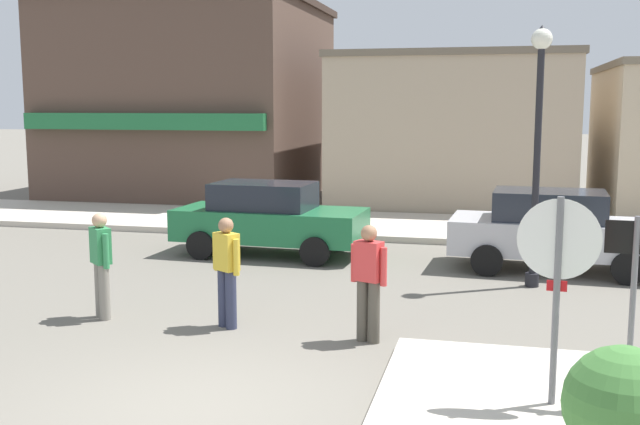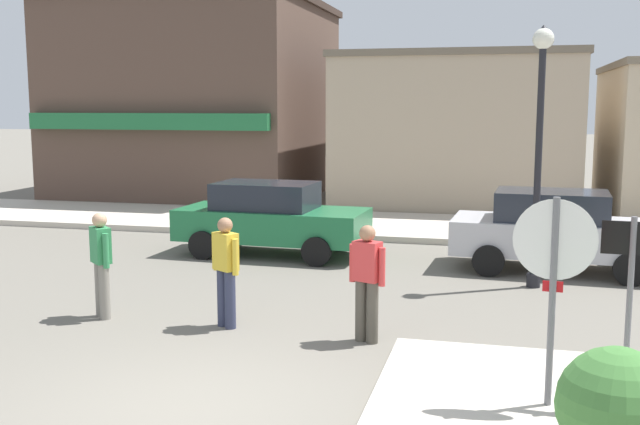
# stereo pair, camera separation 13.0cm
# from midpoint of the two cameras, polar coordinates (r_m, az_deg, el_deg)

# --- Properties ---
(ground_plane) EXTENTS (160.00, 160.00, 0.00)m
(ground_plane) POSITION_cam_midpoint_polar(r_m,az_deg,el_deg) (8.24, -9.83, -14.77)
(ground_plane) COLOR #6B665B
(kerb_far) EXTENTS (80.00, 4.00, 0.15)m
(kerb_far) POSITION_cam_midpoint_polar(r_m,az_deg,el_deg) (19.60, 4.22, -0.99)
(kerb_far) COLOR beige
(kerb_far) RESTS_ON ground
(stop_sign) EXTENTS (0.82, 0.09, 2.30)m
(stop_sign) POSITION_cam_midpoint_polar(r_m,az_deg,el_deg) (7.90, 17.19, -4.49)
(stop_sign) COLOR slate
(stop_sign) RESTS_ON ground
(one_way_sign) EXTENTS (0.60, 0.07, 2.10)m
(one_way_sign) POSITION_cam_midpoint_polar(r_m,az_deg,el_deg) (8.22, 22.35, -5.57)
(one_way_sign) COLOR slate
(one_way_sign) RESTS_ON ground
(planter) EXTENTS (1.10, 1.10, 1.23)m
(planter) POSITION_cam_midpoint_polar(r_m,az_deg,el_deg) (6.94, 21.51, -14.76)
(planter) COLOR gray
(planter) RESTS_ON ground
(lamp_post) EXTENTS (0.36, 0.36, 4.54)m
(lamp_post) POSITION_cam_midpoint_polar(r_m,az_deg,el_deg) (13.50, 16.05, 6.86)
(lamp_post) COLOR black
(lamp_post) RESTS_ON ground
(parked_car_nearest) EXTENTS (4.07, 2.02, 1.56)m
(parked_car_nearest) POSITION_cam_midpoint_polar(r_m,az_deg,el_deg) (16.04, -4.15, -0.39)
(parked_car_nearest) COLOR #1E6B3D
(parked_car_nearest) RESTS_ON ground
(parked_car_second) EXTENTS (4.09, 2.05, 1.56)m
(parked_car_second) POSITION_cam_midpoint_polar(r_m,az_deg,el_deg) (15.15, 17.19, -1.24)
(parked_car_second) COLOR #B7B7BC
(parked_car_second) RESTS_ON ground
(pedestrian_crossing_near) EXTENTS (0.55, 0.33, 1.61)m
(pedestrian_crossing_near) POSITION_cam_midpoint_polar(r_m,az_deg,el_deg) (10.14, 3.35, -5.11)
(pedestrian_crossing_near) COLOR #4C473D
(pedestrian_crossing_near) RESTS_ON ground
(pedestrian_crossing_far) EXTENTS (0.51, 0.38, 1.61)m
(pedestrian_crossing_far) POSITION_cam_midpoint_polar(r_m,az_deg,el_deg) (10.86, -7.47, -4.27)
(pedestrian_crossing_far) COLOR #2D334C
(pedestrian_crossing_far) RESTS_ON ground
(pedestrian_kerb_side) EXTENTS (0.47, 0.43, 1.61)m
(pedestrian_kerb_side) POSITION_cam_midpoint_polar(r_m,az_deg,el_deg) (11.71, -16.64, -3.64)
(pedestrian_kerb_side) COLOR gray
(pedestrian_kerb_side) RESTS_ON ground
(building_corner_shop) EXTENTS (8.50, 8.69, 6.80)m
(building_corner_shop) POSITION_cam_midpoint_polar(r_m,az_deg,el_deg) (27.34, -9.57, 8.52)
(building_corner_shop) COLOR brown
(building_corner_shop) RESTS_ON ground
(building_storefront_left_near) EXTENTS (7.32, 6.88, 4.76)m
(building_storefront_left_near) POSITION_cam_midpoint_polar(r_m,az_deg,el_deg) (24.62, 10.02, 6.19)
(building_storefront_left_near) COLOR tan
(building_storefront_left_near) RESTS_ON ground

